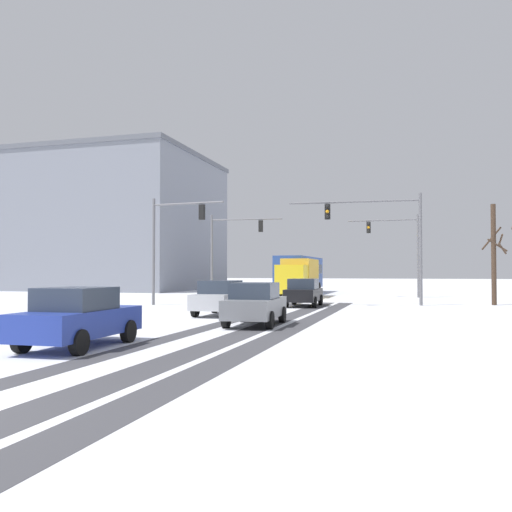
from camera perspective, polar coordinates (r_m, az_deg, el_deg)
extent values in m
cube|color=#424247|center=(21.11, -3.88, -7.18)|extent=(0.79, 31.31, 0.01)
cube|color=#424247|center=(20.56, 0.99, -7.33)|extent=(0.98, 31.31, 0.01)
cube|color=#424247|center=(20.28, 4.33, -7.41)|extent=(0.90, 31.31, 0.01)
cube|color=white|center=(18.53, 22.04, -7.67)|extent=(4.00, 31.31, 0.12)
cylinder|color=slate|center=(42.78, -4.68, -0.01)|extent=(0.18, 0.18, 6.50)
cylinder|color=slate|center=(42.25, -1.00, 3.88)|extent=(5.62, 0.56, 0.12)
cube|color=black|center=(41.97, 0.50, 3.16)|extent=(0.34, 0.26, 0.90)
sphere|color=black|center=(42.16, 0.55, 3.55)|extent=(0.20, 0.20, 0.20)
sphere|color=orange|center=(42.13, 0.55, 3.14)|extent=(0.20, 0.20, 0.20)
sphere|color=black|center=(42.11, 0.55, 2.74)|extent=(0.20, 0.20, 0.20)
cylinder|color=slate|center=(32.01, 16.95, 0.60)|extent=(0.18, 0.18, 6.50)
cylinder|color=slate|center=(32.16, 10.21, 5.64)|extent=(7.48, 0.62, 0.12)
cube|color=black|center=(32.18, 7.54, 4.64)|extent=(0.34, 0.26, 0.90)
sphere|color=black|center=(32.06, 7.52, 5.20)|extent=(0.20, 0.20, 0.20)
sphere|color=orange|center=(32.02, 7.52, 4.67)|extent=(0.20, 0.20, 0.20)
sphere|color=black|center=(31.99, 7.52, 4.13)|extent=(0.20, 0.20, 0.20)
cylinder|color=slate|center=(44.01, 16.71, 0.01)|extent=(0.18, 0.18, 6.50)
cylinder|color=slate|center=(44.20, 13.17, 3.68)|extent=(5.41, 0.17, 0.12)
cube|color=black|center=(44.21, 11.77, 2.95)|extent=(0.32, 0.24, 0.90)
sphere|color=black|center=(44.08, 11.76, 3.36)|extent=(0.20, 0.20, 0.20)
sphere|color=orange|center=(44.05, 11.76, 2.97)|extent=(0.20, 0.20, 0.20)
sphere|color=black|center=(44.03, 11.76, 2.58)|extent=(0.20, 0.20, 0.20)
cylinder|color=slate|center=(33.62, -10.73, 0.45)|extent=(0.18, 0.18, 6.50)
cylinder|color=slate|center=(32.72, -7.19, 5.50)|extent=(4.65, 0.45, 0.12)
cube|color=black|center=(32.24, -5.72, 4.62)|extent=(0.34, 0.26, 0.90)
sphere|color=black|center=(32.42, -5.59, 5.12)|extent=(0.20, 0.20, 0.20)
sphere|color=orange|center=(32.38, -5.59, 4.59)|extent=(0.20, 0.20, 0.20)
sphere|color=black|center=(32.35, -5.60, 4.06)|extent=(0.20, 0.20, 0.20)
cube|color=black|center=(31.91, 5.06, -4.09)|extent=(1.82, 4.15, 0.70)
cube|color=#2D3847|center=(31.75, 5.01, -2.93)|extent=(1.62, 1.95, 0.60)
cylinder|color=black|center=(33.32, 4.04, -4.59)|extent=(0.24, 0.65, 0.64)
cylinder|color=black|center=(33.07, 6.81, -4.61)|extent=(0.24, 0.65, 0.64)
cylinder|color=black|center=(30.83, 3.19, -4.84)|extent=(0.24, 0.65, 0.64)
cylinder|color=black|center=(30.55, 6.17, -4.86)|extent=(0.24, 0.65, 0.64)
cube|color=#B7BABF|center=(25.44, -3.65, -4.73)|extent=(1.72, 4.11, 0.70)
cube|color=#2D3847|center=(25.27, -3.76, -3.27)|extent=(1.57, 1.91, 0.60)
cylinder|color=black|center=(26.92, -4.37, -5.30)|extent=(0.22, 0.64, 0.64)
cylinder|color=black|center=(26.41, -1.07, -5.38)|extent=(0.22, 0.64, 0.64)
cylinder|color=black|center=(24.56, -6.43, -5.65)|extent=(0.22, 0.64, 0.64)
cylinder|color=black|center=(24.00, -2.84, -5.75)|extent=(0.22, 0.64, 0.64)
cube|color=slate|center=(20.65, -0.04, -5.45)|extent=(1.94, 4.19, 0.70)
cube|color=#2D3847|center=(20.47, -0.14, -3.67)|extent=(1.67, 1.99, 0.60)
cylinder|color=black|center=(22.10, -1.37, -6.11)|extent=(0.26, 0.65, 0.64)
cylinder|color=black|center=(21.77, 2.78, -6.18)|extent=(0.26, 0.65, 0.64)
cylinder|color=black|center=(19.65, -3.18, -6.67)|extent=(0.26, 0.65, 0.64)
cylinder|color=black|center=(19.28, 1.48, -6.77)|extent=(0.26, 0.65, 0.64)
cube|color=#233899|center=(15.45, -18.14, -6.67)|extent=(1.85, 4.16, 0.70)
cube|color=#2D3847|center=(15.28, -18.42, -4.28)|extent=(1.63, 1.95, 0.60)
cylinder|color=black|center=(16.98, -18.17, -7.39)|extent=(0.24, 0.65, 0.64)
cylinder|color=black|center=(16.19, -13.28, -7.71)|extent=(0.24, 0.65, 0.64)
cylinder|color=black|center=(14.91, -23.44, -8.15)|extent=(0.24, 0.65, 0.64)
cylinder|color=black|center=(13.99, -18.12, -8.65)|extent=(0.24, 0.65, 0.64)
cube|color=#284793|center=(50.75, 4.65, -1.75)|extent=(2.50, 11.00, 2.90)
cube|color=#283342|center=(50.75, 4.65, -1.36)|extent=(2.54, 10.12, 0.90)
cylinder|color=black|center=(46.76, 5.15, -3.54)|extent=(0.30, 0.96, 0.96)
cylinder|color=black|center=(47.27, 2.32, -3.52)|extent=(0.30, 0.96, 0.96)
cylinder|color=black|center=(53.80, 6.60, -3.28)|extent=(0.30, 0.96, 0.96)
cylinder|color=black|center=(54.24, 4.12, -3.28)|extent=(0.30, 0.96, 0.96)
cube|color=yellow|center=(39.67, 3.78, -2.46)|extent=(2.15, 2.25, 2.10)
cube|color=gold|center=(43.31, 4.71, -2.05)|extent=(2.32, 5.25, 2.60)
cylinder|color=black|center=(39.95, 5.33, -3.95)|extent=(0.30, 0.85, 0.84)
cylinder|color=black|center=(40.33, 2.48, -3.94)|extent=(0.30, 0.85, 0.84)
cylinder|color=black|center=(44.58, 6.31, -3.71)|extent=(0.30, 0.85, 0.84)
cylinder|color=black|center=(44.92, 3.76, -3.70)|extent=(0.30, 0.85, 0.84)
cylinder|color=#423023|center=(35.90, 23.75, 0.15)|extent=(0.29, 0.29, 6.15)
cylinder|color=#423023|center=(36.49, 23.55, 1.71)|extent=(1.20, 0.20, 1.44)
cylinder|color=#423023|center=(35.72, 24.51, 0.73)|extent=(0.65, 1.00, 0.68)
cylinder|color=#423023|center=(36.04, 24.35, 1.52)|extent=(0.21, 0.88, 0.74)
cylinder|color=#423023|center=(35.40, 24.08, 1.05)|extent=(1.17, 0.40, 0.80)
cube|color=gray|center=(65.36, -15.16, 3.06)|extent=(22.30, 19.23, 14.63)
cube|color=slate|center=(66.40, -15.11, 9.58)|extent=(22.60, 19.53, 0.50)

